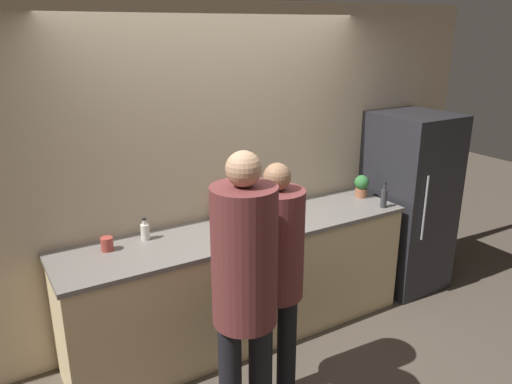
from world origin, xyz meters
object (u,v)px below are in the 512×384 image
Objects in this scene: refrigerator at (407,202)px; person_center at (276,267)px; bottle_dark at (384,197)px; person_left at (245,285)px; fruit_bowl at (233,212)px; potted_plant at (362,185)px; cup_red at (107,244)px; bottle_clear at (145,231)px; utensil_crock at (254,203)px.

refrigerator is 2.10m from person_center.
person_left is at bearing -156.16° from bottle_dark.
person_left is 1.38m from fruit_bowl.
person_center is 8.17× the size of potted_plant.
fruit_bowl is at bearing 174.21° from potted_plant.
cup_red is at bearing -175.43° from fruit_bowl.
person_center is at bearing -60.30° from bottle_clear.
refrigerator is at bearing 20.47° from person_center.
utensil_crock is (0.83, 1.29, -0.09)m from person_left.
potted_plant is at bearing 29.70° from person_center.
cup_red is at bearing 132.77° from person_center.
person_left is at bearing -69.50° from cup_red.
cup_red is (-2.25, 0.35, -0.04)m from bottle_dark.
person_center is 17.42× the size of cup_red.
bottle_clear is at bearing -176.95° from fruit_bowl.
person_center is at bearing -150.30° from potted_plant.
person_center reaches higher than cup_red.
bottle_dark reaches higher than cup_red.
utensil_crock is (0.23, 0.06, 0.02)m from fruit_bowl.
refrigerator is 1.55m from utensil_crock.
refrigerator is at bearing -10.68° from utensil_crock.
utensil_crock reaches higher than bottle_clear.
bottle_clear is (-0.53, 0.92, 0.02)m from person_center.
potted_plant is (-0.50, 0.10, 0.22)m from refrigerator.
fruit_bowl is 0.75m from bottle_clear.
bottle_clear is 2.00m from bottle_dark.
cup_red is (-1.03, -0.08, -0.01)m from fruit_bowl.
refrigerator is 7.39× the size of bottle_dark.
person_left is 11.05× the size of bottle_clear.
utensil_crock is 1.09× the size of bottle_dark.
person_center reaches higher than utensil_crock.
person_center is 0.99m from fruit_bowl.
fruit_bowl is 1.29m from bottle_dark.
fruit_bowl is 0.24m from utensil_crock.
person_left reaches higher than person_center.
fruit_bowl reaches higher than cup_red.
person_left is 1.54m from utensil_crock.
utensil_crock reaches higher than bottle_dark.
refrigerator is at bearing -4.29° from bottle_clear.
utensil_crock is 1.10m from bottle_dark.
bottle_dark is (-0.53, -0.20, 0.20)m from refrigerator.
bottle_dark is (0.99, -0.49, 0.02)m from utensil_crock.
person_center is 6.73× the size of utensil_crock.
fruit_bowl is (0.60, 1.24, -0.10)m from person_left.
bottle_clear is at bearing -174.23° from utensil_crock.
bottle_dark is at bearing 23.84° from person_left.
bottle_dark is 2.28m from cup_red.
cup_red is (-0.29, -0.04, -0.02)m from bottle_clear.
person_center is at bearing -102.90° from fruit_bowl.
person_center is at bearing -47.23° from cup_red.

